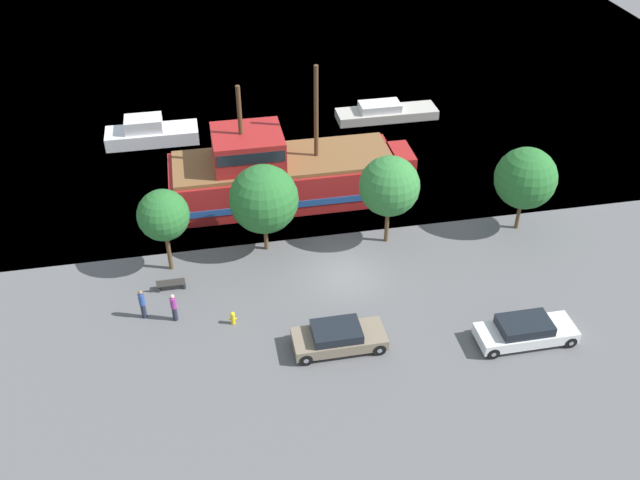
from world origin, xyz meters
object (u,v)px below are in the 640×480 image
at_px(moored_boat_outer, 150,133).
at_px(fire_hydrant, 233,318).
at_px(pedestrian_walking_far, 142,304).
at_px(pirate_ship, 281,173).
at_px(parked_car_curb_mid, 338,337).
at_px(moored_boat_dockside, 385,112).
at_px(parked_car_curb_front, 525,331).
at_px(pedestrian_walking_near, 174,307).
at_px(bench_promenade_east, 171,284).

distance_m(moored_boat_outer, fire_hydrant, 21.47).
height_order(fire_hydrant, pedestrian_walking_far, pedestrian_walking_far).
xyz_separation_m(pirate_ship, parked_car_curb_mid, (0.73, -14.38, -1.13)).
xyz_separation_m(pirate_ship, pedestrian_walking_far, (-8.81, -10.26, -0.88)).
height_order(moored_boat_dockside, parked_car_curb_front, parked_car_curb_front).
distance_m(moored_boat_dockside, moored_boat_outer, 18.16).
relative_size(moored_boat_outer, parked_car_curb_mid, 1.46).
xyz_separation_m(pirate_ship, fire_hydrant, (-4.28, -11.65, -1.39)).
xyz_separation_m(moored_boat_outer, pedestrian_walking_far, (-0.39, -19.68, 0.17)).
relative_size(pedestrian_walking_near, pedestrian_walking_far, 0.94).
height_order(pirate_ship, moored_boat_outer, pirate_ship).
xyz_separation_m(parked_car_curb_mid, pedestrian_walking_near, (-7.95, 3.60, 0.18)).
bearing_deg(bench_promenade_east, moored_boat_dockside, 46.80).
bearing_deg(parked_car_curb_front, parked_car_curb_mid, 171.74).
distance_m(moored_boat_outer, pedestrian_walking_near, 20.23).
xyz_separation_m(pirate_ship, moored_boat_dockside, (9.73, 9.92, -1.30)).
relative_size(parked_car_curb_mid, pedestrian_walking_far, 2.57).
relative_size(parked_car_curb_mid, pedestrian_walking_near, 2.73).
relative_size(pirate_ship, bench_promenade_east, 10.20).
height_order(fire_hydrant, pedestrian_walking_near, pedestrian_walking_near).
height_order(fire_hydrant, bench_promenade_east, bench_promenade_east).
bearing_deg(pirate_ship, moored_boat_dockside, 45.58).
distance_m(bench_promenade_east, pedestrian_walking_far, 2.51).
height_order(bench_promenade_east, pedestrian_walking_far, pedestrian_walking_far).
bearing_deg(parked_car_curb_front, moored_boat_outer, 126.29).
distance_m(moored_boat_dockside, bench_promenade_east, 24.97).
xyz_separation_m(fire_hydrant, bench_promenade_east, (-3.09, 3.37, 0.02)).
bearing_deg(bench_promenade_east, parked_car_curb_front, -23.18).
distance_m(pirate_ship, fire_hydrant, 12.49).
bearing_deg(pirate_ship, pedestrian_walking_near, -123.81).
relative_size(pirate_ship, parked_car_curb_front, 3.16).
height_order(pirate_ship, parked_car_curb_front, pirate_ship).
bearing_deg(moored_boat_outer, moored_boat_dockside, 1.59).
bearing_deg(fire_hydrant, pedestrian_walking_near, 163.42).
relative_size(bench_promenade_east, pedestrian_walking_near, 0.92).
xyz_separation_m(moored_boat_outer, parked_car_curb_front, (18.46, -25.14, -0.07)).
bearing_deg(parked_car_curb_mid, pedestrian_walking_near, 155.63).
bearing_deg(moored_boat_dockside, pedestrian_walking_far, -132.56).
bearing_deg(fire_hydrant, pirate_ship, 69.83).
bearing_deg(bench_promenade_east, pedestrian_walking_near, -86.58).
relative_size(pirate_ship, fire_hydrant, 20.66).
xyz_separation_m(parked_car_curb_mid, bench_promenade_east, (-8.10, 6.10, -0.24)).
height_order(parked_car_curb_front, bench_promenade_east, parked_car_curb_front).
height_order(parked_car_curb_front, fire_hydrant, parked_car_curb_front).
bearing_deg(pedestrian_walking_far, moored_boat_outer, 88.87).
height_order(parked_car_curb_mid, bench_promenade_east, parked_car_curb_mid).
bearing_deg(parked_car_curb_mid, fire_hydrant, 151.46).
relative_size(moored_boat_dockside, parked_car_curb_front, 1.59).
distance_m(moored_boat_dockside, pedestrian_walking_far, 27.41).
xyz_separation_m(fire_hydrant, pedestrian_walking_far, (-4.53, 1.38, 0.51)).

